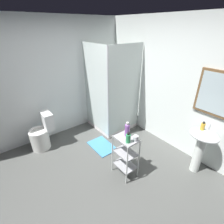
{
  "coord_description": "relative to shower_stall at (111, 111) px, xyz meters",
  "views": [
    {
      "loc": [
        1.65,
        -0.99,
        2.3
      ],
      "look_at": [
        -0.29,
        0.53,
        1.02
      ],
      "focal_mm": 26.92,
      "sensor_mm": 36.0,
      "label": 1
    }
  ],
  "objects": [
    {
      "name": "hand_soap_bottle",
      "position": [
        1.96,
        0.32,
        0.41
      ],
      "size": [
        0.06,
        0.06,
        0.14
      ],
      "color": "gold",
      "rests_on": "pedestal_sink"
    },
    {
      "name": "bath_mat",
      "position": [
        0.48,
        -0.63,
        -0.45
      ],
      "size": [
        0.6,
        0.4,
        0.02
      ],
      "primitive_type": "cube",
      "color": "teal",
      "rests_on": "ground_plane"
    },
    {
      "name": "sink_faucet",
      "position": [
        2.03,
        0.42,
        0.4
      ],
      "size": [
        0.03,
        0.03,
        0.1
      ],
      "primitive_type": "cylinder",
      "color": "silver",
      "rests_on": "pedestal_sink"
    },
    {
      "name": "rinse_cup",
      "position": [
        1.45,
        -0.66,
        0.32
      ],
      "size": [
        0.07,
        0.07,
        0.09
      ],
      "primitive_type": "cylinder",
      "color": "silver",
      "rests_on": "storage_cart"
    },
    {
      "name": "shower_stall",
      "position": [
        0.0,
        0.0,
        0.0
      ],
      "size": [
        0.92,
        0.92,
        2.0
      ],
      "color": "white",
      "rests_on": "ground_plane"
    },
    {
      "name": "wall_left",
      "position": [
        -0.64,
        -1.22,
        0.79
      ],
      "size": [
        0.1,
        4.2,
        2.5
      ],
      "primitive_type": "cube",
      "color": "white",
      "rests_on": "ground_plane"
    },
    {
      "name": "ground_plane",
      "position": [
        1.21,
        -1.22,
        -0.47
      ],
      "size": [
        4.2,
        4.2,
        0.02
      ],
      "primitive_type": "cube",
      "color": "#4C4D4B"
    },
    {
      "name": "pedestal_sink",
      "position": [
        2.03,
        0.3,
        0.12
      ],
      "size": [
        0.46,
        0.37,
        0.81
      ],
      "color": "white",
      "rests_on": "ground_plane"
    },
    {
      "name": "wall_back",
      "position": [
        1.22,
        0.63,
        0.79
      ],
      "size": [
        4.2,
        0.14,
        2.5
      ],
      "color": "white",
      "rests_on": "ground_plane"
    },
    {
      "name": "body_wash_bottle_green",
      "position": [
        1.41,
        -0.77,
        0.35
      ],
      "size": [
        0.07,
        0.07,
        0.17
      ],
      "color": "#2F9B59",
      "rests_on": "storage_cart"
    },
    {
      "name": "toilet",
      "position": [
        -0.27,
        -1.59,
        -0.15
      ],
      "size": [
        0.37,
        0.49,
        0.76
      ],
      "color": "white",
      "rests_on": "ground_plane"
    },
    {
      "name": "storage_cart",
      "position": [
        1.32,
        -0.73,
        -0.03
      ],
      "size": [
        0.38,
        0.28,
        0.74
      ],
      "color": "silver",
      "rests_on": "ground_plane"
    },
    {
      "name": "conditioner_bottle_purple",
      "position": [
        1.27,
        -0.67,
        0.38
      ],
      "size": [
        0.08,
        0.08,
        0.24
      ],
      "color": "#8950A8",
      "rests_on": "storage_cart"
    }
  ]
}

